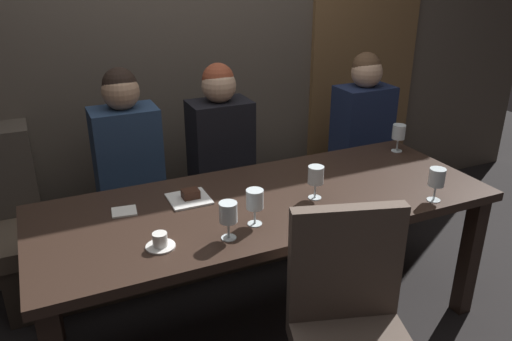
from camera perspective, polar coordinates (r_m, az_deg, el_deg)
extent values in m
plane|color=black|center=(2.85, 1.10, -16.68)|extent=(9.00, 9.00, 0.00)
cube|color=brown|center=(3.34, -8.18, 17.38)|extent=(6.00, 0.12, 3.00)
cube|color=brown|center=(3.95, 11.97, 11.38)|extent=(0.90, 0.05, 2.10)
cube|color=black|center=(2.96, 22.87, -8.86)|extent=(0.08, 0.08, 0.69)
cube|color=black|center=(2.75, -22.46, -11.35)|extent=(0.08, 0.08, 0.69)
cube|color=black|center=(3.39, 14.45, -3.46)|extent=(0.08, 0.08, 0.69)
cube|color=#302119|center=(2.45, 1.23, -3.70)|extent=(2.20, 0.84, 0.04)
cube|color=#40352A|center=(3.28, -4.19, -7.11)|extent=(2.50, 0.40, 0.35)
cube|color=brown|center=(3.17, -4.31, -3.60)|extent=(2.50, 0.44, 0.10)
cube|color=brown|center=(1.99, 10.04, -10.20)|extent=(0.44, 0.19, 0.48)
cube|color=navy|center=(2.93, -14.18, 1.04)|extent=(0.36, 0.24, 0.61)
sphere|color=tan|center=(2.81, -14.97, 8.57)|extent=(0.20, 0.20, 0.20)
sphere|color=black|center=(2.81, -15.08, 9.30)|extent=(0.18, 0.18, 0.18)
cube|color=black|center=(3.06, -3.99, 2.43)|extent=(0.36, 0.24, 0.59)
sphere|color=tan|center=(2.94, -4.20, 9.50)|extent=(0.20, 0.20, 0.20)
sphere|color=brown|center=(2.94, -4.29, 10.21)|extent=(0.18, 0.18, 0.18)
cube|color=#192342|center=(3.47, 11.81, 4.52)|extent=(0.36, 0.24, 0.59)
sphere|color=tan|center=(3.37, 12.35, 10.73)|extent=(0.20, 0.20, 0.20)
sphere|color=brown|center=(3.37, 12.30, 11.35)|extent=(0.18, 0.18, 0.18)
cylinder|color=silver|center=(2.47, 6.62, -3.04)|extent=(0.06, 0.06, 0.00)
cylinder|color=silver|center=(2.45, 6.66, -2.21)|extent=(0.01, 0.01, 0.07)
cylinder|color=silver|center=(2.42, 6.74, -0.49)|extent=(0.08, 0.08, 0.08)
cylinder|color=maroon|center=(2.42, 6.72, -0.91)|extent=(0.07, 0.07, 0.04)
cylinder|color=silver|center=(2.12, -3.08, -7.56)|extent=(0.06, 0.06, 0.00)
cylinder|color=silver|center=(2.10, -3.10, -6.64)|extent=(0.01, 0.01, 0.07)
cylinder|color=silver|center=(2.06, -3.15, -4.71)|extent=(0.08, 0.08, 0.08)
cylinder|color=maroon|center=(2.07, -3.14, -5.18)|extent=(0.07, 0.07, 0.04)
cylinder|color=silver|center=(2.57, 19.32, -3.14)|extent=(0.06, 0.06, 0.00)
cylinder|color=silver|center=(2.56, 19.44, -2.35)|extent=(0.01, 0.01, 0.07)
cylinder|color=silver|center=(2.52, 19.67, -0.71)|extent=(0.08, 0.08, 0.08)
cylinder|color=maroon|center=(2.53, 19.60, -1.21)|extent=(0.07, 0.07, 0.03)
cylinder|color=silver|center=(2.22, -0.14, -6.00)|extent=(0.06, 0.06, 0.00)
cylinder|color=silver|center=(2.20, -0.14, -5.10)|extent=(0.01, 0.01, 0.07)
cylinder|color=silver|center=(2.17, -0.14, -3.24)|extent=(0.08, 0.08, 0.08)
cylinder|color=silver|center=(3.14, 15.52, 2.15)|extent=(0.06, 0.06, 0.00)
cylinder|color=silver|center=(3.13, 15.60, 2.83)|extent=(0.01, 0.01, 0.07)
cylinder|color=silver|center=(3.11, 15.76, 4.21)|extent=(0.08, 0.08, 0.08)
cylinder|color=gold|center=(3.11, 15.72, 3.87)|extent=(0.07, 0.07, 0.04)
cylinder|color=white|center=(2.09, -10.68, -8.38)|extent=(0.12, 0.12, 0.01)
cylinder|color=white|center=(2.08, -10.74, -7.63)|extent=(0.06, 0.06, 0.06)
cylinder|color=brown|center=(2.07, -10.79, -7.05)|extent=(0.05, 0.05, 0.01)
cube|color=white|center=(2.45, -7.56, -3.18)|extent=(0.19, 0.19, 0.01)
cube|color=#381E14|center=(2.44, -7.36, -2.61)|extent=(0.08, 0.06, 0.04)
cube|color=silver|center=(2.39, -14.60, -4.48)|extent=(0.12, 0.11, 0.01)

